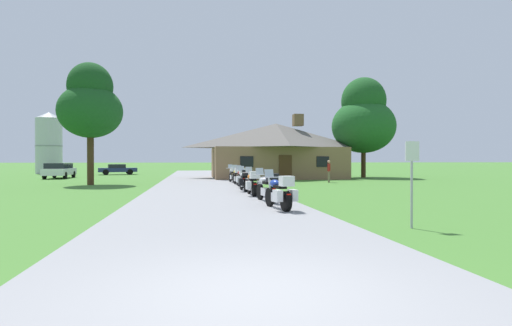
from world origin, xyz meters
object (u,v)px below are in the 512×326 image
object	(u,v)px
tree_left_near	(90,104)
parked_white_suv_far_left	(59,170)
motorcycle_blue_nearest_to_camera	(280,193)
metal_silo_distant	(49,143)
motorcycle_white_second_in_row	(267,187)
motorcycle_red_fifth_in_row	(241,178)
bystander_red_shirt_near_lodge	(329,170)
motorcycle_yellow_sixth_in_row	(237,176)
motorcycle_white_fourth_in_row	(245,181)
motorcycle_orange_third_in_row	(253,184)
motorcycle_silver_farthest_in_row	(233,175)
tree_right_of_lodge	(364,119)
metal_signpost_roadside	(412,173)
parked_navy_sedan_far_left	(117,169)

from	to	relation	value
tree_left_near	parked_white_suv_far_left	size ratio (longest dim) A/B	1.78
motorcycle_blue_nearest_to_camera	metal_silo_distant	distance (m)	45.40
motorcycle_white_second_in_row	tree_left_near	distance (m)	17.18
motorcycle_red_fifth_in_row	bystander_red_shirt_near_lodge	distance (m)	8.83
motorcycle_yellow_sixth_in_row	motorcycle_red_fifth_in_row	bearing A→B (deg)	-92.65
motorcycle_white_fourth_in_row	metal_silo_distant	xyz separation A→B (m)	(-20.40, 32.40, 3.21)
tree_left_near	motorcycle_orange_third_in_row	bearing A→B (deg)	-47.60
motorcycle_blue_nearest_to_camera	motorcycle_yellow_sixth_in_row	xyz separation A→B (m)	(0.02, 13.49, 0.01)
metal_silo_distant	parked_white_suv_far_left	distance (m)	15.50
motorcycle_blue_nearest_to_camera	motorcycle_silver_farthest_in_row	xyz separation A→B (m)	(0.01, 16.18, 0.01)
motorcycle_yellow_sixth_in_row	motorcycle_silver_farthest_in_row	xyz separation A→B (m)	(-0.01, 2.69, 0.00)
motorcycle_orange_third_in_row	tree_right_of_lodge	size ratio (longest dim) A/B	0.22
motorcycle_orange_third_in_row	motorcycle_red_fifth_in_row	world-z (taller)	same
tree_left_near	motorcycle_white_fourth_in_row	bearing A→B (deg)	-39.38
motorcycle_silver_farthest_in_row	tree_right_of_lodge	distance (m)	16.05
motorcycle_orange_third_in_row	motorcycle_silver_farthest_in_row	distance (m)	10.89
motorcycle_white_second_in_row	tree_left_near	world-z (taller)	tree_left_near
motorcycle_yellow_sixth_in_row	metal_signpost_roadside	bearing A→B (deg)	-84.36
parked_white_suv_far_left	motorcycle_silver_farthest_in_row	bearing A→B (deg)	-35.73
tree_right_of_lodge	parked_navy_sedan_far_left	world-z (taller)	tree_right_of_lodge
motorcycle_silver_farthest_in_row	tree_left_near	bearing A→B (deg)	176.32
motorcycle_red_fifth_in_row	metal_silo_distant	world-z (taller)	metal_silo_distant
tree_right_of_lodge	metal_silo_distant	xyz separation A→B (m)	(-33.89, 16.75, -1.82)
metal_signpost_roadside	parked_navy_sedan_far_left	size ratio (longest dim) A/B	0.47
parked_white_suv_far_left	metal_signpost_roadside	bearing A→B (deg)	-61.58
parked_navy_sedan_far_left	motorcycle_orange_third_in_row	bearing A→B (deg)	-173.11
metal_silo_distant	motorcycle_red_fifth_in_row	bearing A→B (deg)	-55.07
parked_navy_sedan_far_left	motorcycle_yellow_sixth_in_row	bearing A→B (deg)	-165.95
motorcycle_white_fourth_in_row	motorcycle_red_fifth_in_row	world-z (taller)	same
metal_signpost_roadside	motorcycle_orange_third_in_row	bearing A→B (deg)	106.42
motorcycle_silver_farthest_in_row	motorcycle_red_fifth_in_row	bearing A→B (deg)	-96.00
motorcycle_white_second_in_row	motorcycle_red_fifth_in_row	distance (m)	8.40
motorcycle_blue_nearest_to_camera	bystander_red_shirt_near_lodge	xyz separation A→B (m)	(7.21, 15.97, 0.32)
tree_right_of_lodge	motorcycle_blue_nearest_to_camera	bearing A→B (deg)	-119.45
motorcycle_blue_nearest_to_camera	parked_navy_sedan_far_left	distance (m)	36.94
motorcycle_blue_nearest_to_camera	motorcycle_white_fourth_in_row	size ratio (longest dim) A/B	0.99
tree_left_near	parked_navy_sedan_far_left	size ratio (longest dim) A/B	1.83
motorcycle_yellow_sixth_in_row	metal_signpost_roadside	xyz separation A→B (m)	(2.49, -17.15, 0.73)
motorcycle_silver_farthest_in_row	tree_right_of_lodge	xyz separation A→B (m)	(13.31, 7.42, 5.02)
motorcycle_white_second_in_row	tree_left_near	size ratio (longest dim) A/B	0.25
motorcycle_yellow_sixth_in_row	motorcycle_white_fourth_in_row	bearing A→B (deg)	-94.54
motorcycle_red_fifth_in_row	motorcycle_orange_third_in_row	bearing A→B (deg)	-94.63
motorcycle_white_fourth_in_row	tree_right_of_lodge	distance (m)	21.27
motorcycle_red_fifth_in_row	tree_right_of_lodge	distance (m)	19.09
motorcycle_silver_farthest_in_row	tree_left_near	distance (m)	10.87
metal_signpost_roadside	tree_left_near	distance (m)	23.33
motorcycle_white_second_in_row	bystander_red_shirt_near_lodge	xyz separation A→B (m)	(7.19, 13.50, 0.31)
motorcycle_white_second_in_row	tree_left_near	bearing A→B (deg)	117.49
motorcycle_orange_third_in_row	parked_white_suv_far_left	xyz separation A→B (m)	(-14.82, 20.93, 0.17)
motorcycle_blue_nearest_to_camera	motorcycle_orange_third_in_row	world-z (taller)	same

